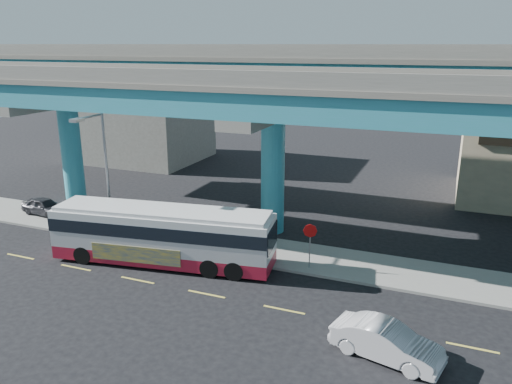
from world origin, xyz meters
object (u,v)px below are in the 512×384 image
at_px(transit_bus, 163,233).
at_px(sedan, 386,342).
at_px(stop_sign, 310,237).
at_px(parked_car, 44,206).
at_px(street_lamp, 100,159).

height_order(transit_bus, sedan, transit_bus).
xyz_separation_m(sedan, stop_sign, (-4.95, 6.45, 1.23)).
relative_size(parked_car, stop_sign, 1.46).
xyz_separation_m(parked_car, street_lamp, (7.02, -2.20, 4.48)).
bearing_deg(parked_car, street_lamp, -101.95).
relative_size(sedan, stop_sign, 1.82).
bearing_deg(transit_bus, sedan, -27.57).
relative_size(street_lamp, stop_sign, 3.14).
height_order(transit_bus, parked_car, transit_bus).
bearing_deg(stop_sign, street_lamp, -168.89).
bearing_deg(parked_car, stop_sign, -88.78).
relative_size(sedan, street_lamp, 0.58).
xyz_separation_m(sedan, parked_car, (-24.69, 7.91, 0.04)).
xyz_separation_m(sedan, street_lamp, (-17.67, 5.71, 4.53)).
bearing_deg(transit_bus, street_lamp, 156.31).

